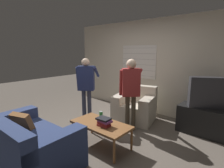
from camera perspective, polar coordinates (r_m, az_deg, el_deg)
The scene contains 12 objects.
ground_plane at distance 3.75m, azimuth -5.11°, elevation -16.54°, with size 16.00×16.00×0.00m, color #665B51.
wall_back at distance 4.98m, azimuth 11.52°, elevation 5.53°, with size 5.20×0.08×2.55m.
couch_blue at distance 3.14m, azimuth -26.15°, elevation -17.08°, with size 1.66×1.01×0.80m.
armchair_beige at distance 4.45m, azimuth 7.49°, elevation -7.39°, with size 1.09×0.98×0.85m.
coffee_table at distance 3.24m, azimuth -3.63°, elevation -13.37°, with size 1.10×0.55×0.44m.
tv_stand at distance 4.19m, azimuth 28.16°, elevation -10.53°, with size 1.05×0.51×0.58m.
tv at distance 4.03m, azimuth 28.91°, elevation -2.46°, with size 0.73×0.53×0.63m.
person_left_standing at distance 4.27m, azimuth -8.41°, elevation 0.53°, with size 0.48×0.76×1.55m.
person_right_standing at distance 3.71m, azimuth 6.15°, elevation -0.87°, with size 0.46×0.73×1.56m.
book_stack at distance 3.09m, azimuth -2.61°, elevation -12.20°, with size 0.27×0.19×0.15m.
soda_can at distance 3.46m, azimuth -3.56°, elevation -9.88°, with size 0.07×0.07×0.13m.
spare_remote at distance 3.21m, azimuth -2.12°, elevation -12.54°, with size 0.10×0.13×0.02m.
Camera 1 is at (2.40, -2.32, 1.73)m, focal length 28.00 mm.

